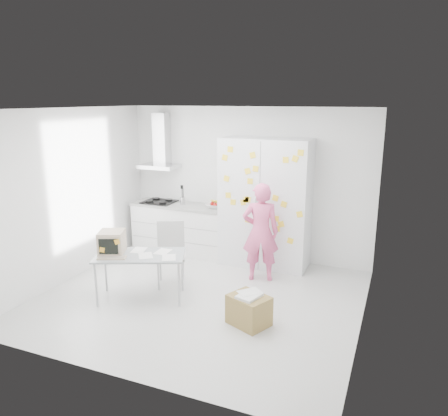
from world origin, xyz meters
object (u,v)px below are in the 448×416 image
at_px(chair, 171,249).
at_px(person, 261,232).
at_px(desk, 122,248).
at_px(cardboard_box, 249,310).

bearing_deg(chair, person, 2.75).
bearing_deg(desk, chair, 39.05).
relative_size(person, cardboard_box, 2.62).
distance_m(desk, cardboard_box, 2.02).
bearing_deg(cardboard_box, desk, 178.65).
relative_size(chair, cardboard_box, 1.63).
bearing_deg(chair, cardboard_box, -52.09).
bearing_deg(cardboard_box, person, 102.49).
height_order(chair, cardboard_box, chair).
relative_size(person, desk, 1.13).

